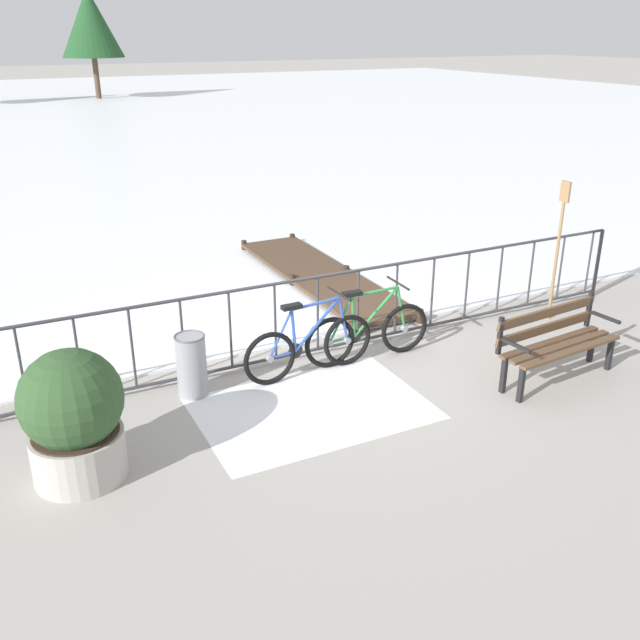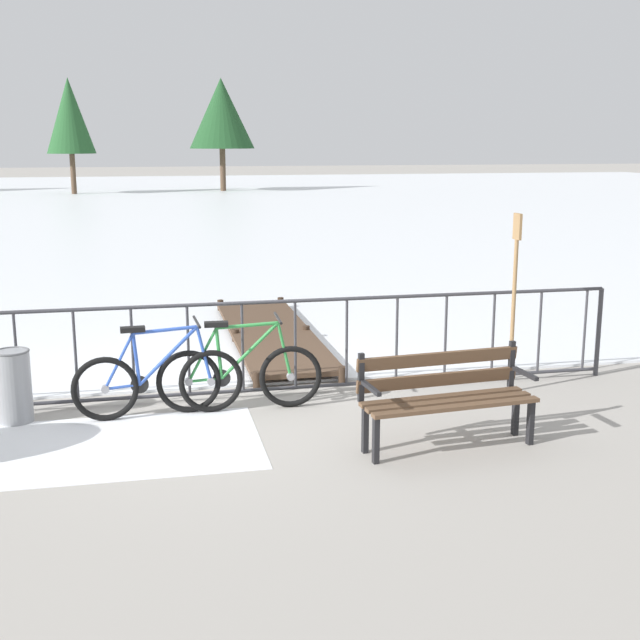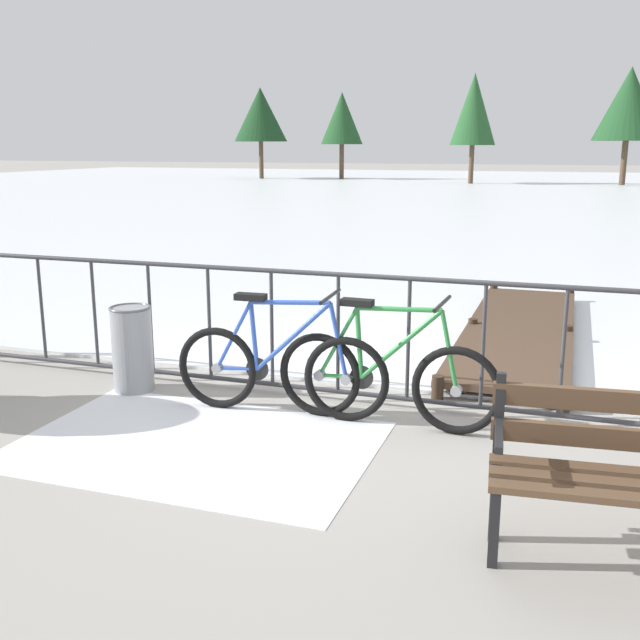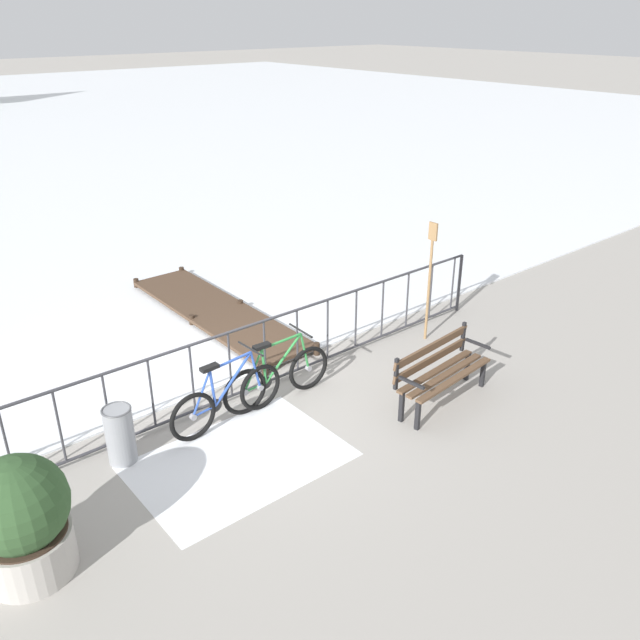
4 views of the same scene
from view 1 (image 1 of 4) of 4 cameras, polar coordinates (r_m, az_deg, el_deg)
The scene contains 12 objects.
ground_plane at distance 9.08m, azimuth 1.45°, elevation -2.48°, with size 160.00×160.00×0.00m, color #9E9991.
frozen_pond at distance 36.06m, azimuth -21.00°, elevation 15.15°, with size 80.00×56.00×0.03m, color white.
snow_patch at distance 7.75m, azimuth -0.64°, elevation -7.18°, with size 2.48×1.70×0.01m, color white.
railing_fence at distance 8.86m, azimuth 1.48°, elevation 0.80°, with size 9.06×0.06×1.07m.
bicycle_near_railing at distance 8.71m, azimuth 3.91°, elevation -1.02°, with size 1.71×0.52×0.97m.
bicycle_second at distance 8.31m, azimuth -0.87°, elevation -2.15°, with size 1.71×0.52×0.97m.
park_bench at distance 8.63m, azimuth 18.57°, elevation -1.40°, with size 1.64×0.63×0.89m.
planter_with_shrub at distance 6.73m, azimuth -19.43°, elevation -7.38°, with size 0.93×0.93×1.27m.
trash_bin at distance 7.99m, azimuth -10.41°, elevation -3.60°, with size 0.35×0.35×0.73m.
oar_upright at distance 10.22m, azimuth 18.83°, elevation 6.01°, with size 0.04×0.16×1.98m.
wooden_dock at distance 11.49m, azimuth -0.02°, elevation 3.69°, with size 1.10×4.45×0.20m.
tree_east_mid at distance 44.75m, azimuth -18.18°, elevation 21.97°, with size 3.46×3.46×5.94m.
Camera 1 is at (-3.88, -7.25, 3.86)m, focal length 39.33 mm.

